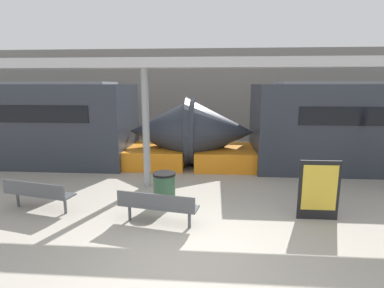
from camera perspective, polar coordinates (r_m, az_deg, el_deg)
The scene contains 8 objects.
ground_plane at distance 5.83m, azimuth -0.92°, elevation -20.70°, with size 60.00×60.00×0.00m, color #A8A093.
station_wall at distance 16.69m, azimuth 2.69°, elevation 9.18°, with size 56.00×0.20×5.00m, color gray.
bench_near at distance 6.76m, azimuth -6.64°, elevation -11.41°, with size 1.84×0.77×0.78m.
bench_far at distance 8.36m, azimuth -27.36°, elevation -8.16°, with size 1.88×0.84×0.78m.
trash_bin at distance 7.85m, azimuth -5.28°, elevation -8.53°, with size 0.59×0.59×0.87m.
poster_board at distance 7.53m, azimuth 23.02°, elevation -8.07°, with size 0.92×0.07×1.41m.
support_column_near at distance 9.04m, azimuth -8.77°, elevation 2.77°, with size 0.21×0.21×3.55m, color gray.
canopy_beam at distance 8.96m, azimuth -9.15°, elevation 14.98°, with size 28.00×0.60×0.28m, color #B7B7BC.
Camera 1 is at (0.45, -4.93, 3.08)m, focal length 28.00 mm.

